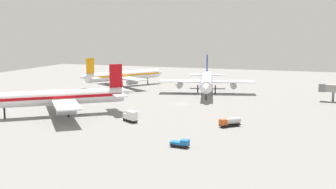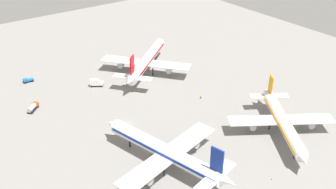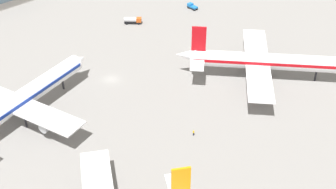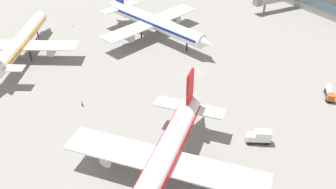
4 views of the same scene
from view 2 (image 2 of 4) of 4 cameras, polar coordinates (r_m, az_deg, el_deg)
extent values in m
plane|color=gray|center=(146.82, -6.25, -4.31)|extent=(288.00, 288.00, 0.00)
cylinder|color=white|center=(123.38, -0.64, -8.16)|extent=(43.01, 14.95, 4.74)
cone|color=white|center=(136.70, -8.03, -4.35)|extent=(5.69, 5.51, 4.51)
cone|color=white|center=(112.74, 8.52, -12.30)|extent=(6.67, 5.11, 3.80)
cube|color=navy|center=(123.17, -0.64, -8.03)|extent=(41.36, 14.63, 0.85)
cube|color=white|center=(122.57, 0.14, -8.73)|extent=(16.53, 41.44, 0.43)
cylinder|color=#A5A8AD|center=(117.02, -3.53, -12.00)|extent=(6.07, 3.88, 2.61)
cylinder|color=#A5A8AD|center=(130.85, 3.36, -6.92)|extent=(6.07, 3.88, 2.61)
cube|color=white|center=(114.24, 6.96, -11.68)|extent=(7.68, 16.84, 0.34)
cube|color=navy|center=(110.63, 7.14, -9.44)|extent=(4.14, 1.49, 7.59)
cylinder|color=black|center=(134.15, -5.59, -7.00)|extent=(0.57, 0.57, 3.32)
cylinder|color=black|center=(121.90, -0.55, -11.13)|extent=(0.57, 0.57, 3.32)
cylinder|color=black|center=(126.47, 1.70, -9.42)|extent=(0.57, 0.57, 3.32)
cylinder|color=white|center=(183.50, -3.09, 5.05)|extent=(31.35, 37.40, 4.85)
cone|color=white|center=(204.21, -1.09, 7.65)|extent=(6.62, 6.66, 4.60)
cone|color=white|center=(163.20, -5.59, 2.03)|extent=(6.81, 7.15, 3.88)
cube|color=red|center=(183.35, -3.10, 5.16)|extent=(30.32, 36.09, 0.87)
cube|color=white|center=(181.79, -3.30, 4.64)|extent=(37.06, 31.69, 0.44)
cylinder|color=#A5A8AD|center=(186.20, -6.73, 4.52)|extent=(5.66, 6.14, 2.67)
cylinder|color=#A5A8AD|center=(179.47, 0.29, 3.76)|extent=(5.66, 6.14, 2.67)
cube|color=white|center=(166.36, -5.16, 2.51)|extent=(15.53, 13.56, 0.35)
cube|color=red|center=(163.86, -5.25, 4.33)|extent=(3.05, 3.63, 7.75)
cylinder|color=black|center=(198.62, -1.71, 5.72)|extent=(0.58, 0.58, 3.39)
cylinder|color=black|center=(183.34, -4.55, 3.56)|extent=(0.58, 0.58, 3.39)
cylinder|color=black|center=(181.11, -2.23, 3.30)|extent=(0.58, 0.58, 3.39)
cylinder|color=white|center=(143.48, 16.39, -3.84)|extent=(35.35, 25.48, 4.35)
cone|color=white|center=(127.50, 19.21, -8.95)|extent=(5.91, 5.85, 4.13)
cone|color=white|center=(160.33, 14.21, 0.42)|extent=(6.45, 5.90, 3.48)
cube|color=orange|center=(143.31, 16.41, -3.73)|extent=(34.08, 24.68, 0.78)
cube|color=white|center=(145.27, 16.14, -3.56)|extent=(26.04, 34.79, 0.39)
cylinder|color=#A5A8AD|center=(149.72, 19.89, -3.87)|extent=(5.61, 4.83, 2.39)
cylinder|color=#A5A8AD|center=(143.09, 12.06, -4.25)|extent=(5.61, 4.83, 2.39)
cube|color=white|center=(157.69, 14.52, -0.22)|extent=(11.26, 14.48, 0.31)
cube|color=orange|center=(155.29, 14.75, 1.46)|extent=(3.42, 2.49, 6.96)
cylinder|color=black|center=(134.95, 17.92, -8.33)|extent=(0.52, 0.52, 3.04)
cylinder|color=black|center=(149.04, 17.11, -4.32)|extent=(0.52, 0.52, 3.04)
cylinder|color=black|center=(146.87, 14.54, -4.45)|extent=(0.52, 0.52, 3.04)
cube|color=black|center=(186.29, -19.66, 1.89)|extent=(2.17, 4.51, 0.30)
cube|color=#1966B2|center=(185.75, -20.08, 2.00)|extent=(2.01, 1.91, 1.20)
cube|color=#3F596B|center=(185.51, -20.33, 2.00)|extent=(1.60, 0.18, 0.67)
cube|color=#1966B2|center=(186.25, -19.42, 2.09)|extent=(2.06, 2.71, 0.60)
cylinder|color=black|center=(185.25, -20.02, 1.62)|extent=(0.35, 0.82, 0.80)
cylinder|color=black|center=(186.94, -20.18, 1.84)|extent=(0.35, 0.82, 0.80)
cylinder|color=black|center=(185.78, -19.12, 1.86)|extent=(0.35, 0.82, 0.80)
cylinder|color=black|center=(187.47, -19.28, 2.08)|extent=(0.35, 0.82, 0.80)
cube|color=black|center=(174.56, -10.32, 1.36)|extent=(4.73, 5.69, 0.30)
cube|color=white|center=(173.85, -9.72, 1.65)|extent=(2.58, 2.56, 1.60)
cube|color=#3F596B|center=(173.60, -9.47, 1.74)|extent=(1.36, 0.97, 0.90)
cube|color=white|center=(174.04, -10.65, 1.77)|extent=(3.71, 4.21, 2.60)
cylinder|color=black|center=(175.18, -9.64, 1.47)|extent=(0.70, 0.83, 0.80)
cylinder|color=black|center=(173.51, -9.71, 1.18)|extent=(0.70, 0.83, 0.80)
cylinder|color=black|center=(175.76, -10.91, 1.44)|extent=(0.70, 0.83, 0.80)
cylinder|color=black|center=(174.10, -10.99, 1.15)|extent=(0.70, 0.83, 0.80)
cube|color=black|center=(163.02, -19.03, -2.00)|extent=(5.72, 5.87, 0.30)
cube|color=#BF4C19|center=(164.23, -18.74, -1.32)|extent=(2.62, 2.61, 1.60)
cube|color=#3F596B|center=(164.69, -18.63, -1.08)|extent=(1.21, 1.16, 0.90)
cylinder|color=#B7B7BC|center=(161.84, -19.24, -1.84)|extent=(4.41, 4.50, 1.80)
cylinder|color=black|center=(165.16, -18.98, -1.63)|extent=(0.77, 0.79, 0.80)
cylinder|color=black|center=(164.30, -18.39, -1.69)|extent=(0.77, 0.79, 0.80)
cylinder|color=black|center=(161.91, -19.67, -2.41)|extent=(0.77, 0.79, 0.80)
cylinder|color=black|center=(161.03, -19.08, -2.48)|extent=(0.77, 0.79, 0.80)
cylinder|color=#1E2338|center=(162.82, 4.79, -0.44)|extent=(0.41, 0.41, 0.85)
cylinder|color=yellow|center=(162.46, 4.80, -0.22)|extent=(0.48, 0.48, 0.60)
sphere|color=tan|center=(162.26, 4.80, -0.09)|extent=(0.22, 0.22, 0.22)
cylinder|color=yellow|center=(162.56, 4.72, -0.20)|extent=(0.10, 0.10, 0.54)
cylinder|color=yellow|center=(162.36, 4.87, -0.24)|extent=(0.10, 0.10, 0.54)
cone|color=#EA590C|center=(125.41, 14.85, -11.78)|extent=(0.44, 0.44, 0.60)
camera|label=1|loc=(262.67, -33.89, 12.75)|focal=46.22mm
camera|label=3|loc=(157.69, 42.81, 19.91)|focal=48.71mm
camera|label=4|loc=(218.07, -4.41, 22.82)|focal=38.39mm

